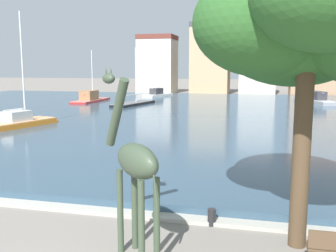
% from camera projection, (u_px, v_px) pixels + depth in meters
% --- Properties ---
extents(harbor_water, '(80.60, 51.47, 0.37)m').
position_uv_depth(harbor_water, '(211.00, 113.00, 37.07)').
color(harbor_water, '#334C60').
rests_on(harbor_water, ground).
extents(quay_edge_coping, '(80.60, 0.50, 0.12)m').
position_uv_depth(quay_edge_coping, '(109.00, 212.00, 12.10)').
color(quay_edge_coping, '#ADA89E').
rests_on(quay_edge_coping, ground).
extents(giraffe_statue, '(2.15, 2.07, 4.57)m').
position_uv_depth(giraffe_statue, '(134.00, 163.00, 9.04)').
color(giraffe_statue, '#3D4C38').
rests_on(giraffe_statue, ground).
extents(sailboat_orange, '(3.30, 6.15, 8.48)m').
position_uv_depth(sailboat_orange, '(26.00, 123.00, 28.10)').
color(sailboat_orange, orange).
rests_on(sailboat_orange, ground).
extents(sailboat_white, '(3.25, 7.18, 7.72)m').
position_uv_depth(sailboat_white, '(159.00, 95.00, 56.60)').
color(sailboat_white, white).
rests_on(sailboat_white, ground).
extents(sailboat_grey, '(4.43, 8.89, 7.44)m').
position_uv_depth(sailboat_grey, '(312.00, 101.00, 46.50)').
color(sailboat_grey, '#939399').
rests_on(sailboat_grey, ground).
extents(sailboat_red, '(2.10, 8.60, 6.69)m').
position_uv_depth(sailboat_red, '(92.00, 100.00, 48.24)').
color(sailboat_red, red).
rests_on(sailboat_red, ground).
extents(sailboat_black, '(3.34, 8.54, 6.79)m').
position_uv_depth(sailboat_black, '(137.00, 104.00, 44.20)').
color(sailboat_black, black).
rests_on(sailboat_black, ground).
extents(shade_tree, '(6.63, 6.60, 7.58)m').
position_uv_depth(shade_tree, '(316.00, 17.00, 9.41)').
color(shade_tree, brown).
rests_on(shade_tree, ground).
extents(mooring_bollard, '(0.24, 0.24, 0.50)m').
position_uv_depth(mooring_bollard, '(212.00, 217.00, 11.18)').
color(mooring_bollard, '#232326').
rests_on(mooring_bollard, ground).
extents(townhouse_tall_gabled, '(6.37, 6.07, 10.23)m').
position_uv_depth(townhouse_tall_gabled, '(158.00, 64.00, 69.02)').
color(townhouse_tall_gabled, beige).
rests_on(townhouse_tall_gabled, ground).
extents(townhouse_narrow_midrow, '(6.60, 6.58, 12.10)m').
position_uv_depth(townhouse_narrow_midrow, '(211.00, 59.00, 66.93)').
color(townhouse_narrow_midrow, tan).
rests_on(townhouse_narrow_midrow, ground).
extents(townhouse_end_terrace, '(6.03, 6.05, 11.49)m').
position_uv_depth(townhouse_end_terrace, '(258.00, 60.00, 64.91)').
color(townhouse_end_terrace, beige).
rests_on(townhouse_end_terrace, ground).
extents(townhouse_corner_house, '(8.97, 5.40, 12.33)m').
position_uv_depth(townhouse_corner_house, '(320.00, 57.00, 60.67)').
color(townhouse_corner_house, tan).
rests_on(townhouse_corner_house, ground).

